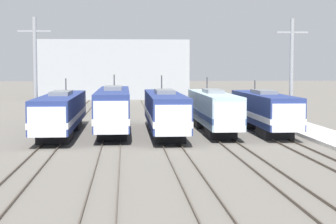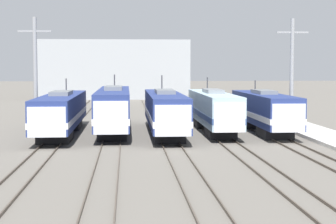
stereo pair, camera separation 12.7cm
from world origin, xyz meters
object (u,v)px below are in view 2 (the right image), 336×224
(locomotive_far_left, at_px, (61,113))
(locomotive_far_right, at_px, (265,111))
(catenary_tower_right, at_px, (292,74))
(locomotive_center_left, at_px, (114,109))
(locomotive_center, at_px, (165,112))
(catenary_tower_left, at_px, (35,74))
(locomotive_center_right, at_px, (214,110))

(locomotive_far_left, height_order, locomotive_far_right, locomotive_far_left)
(locomotive_far_right, distance_m, catenary_tower_right, 4.36)
(locomotive_center_left, distance_m, locomotive_center, 5.25)
(locomotive_far_right, relative_size, catenary_tower_left, 1.55)
(locomotive_center_right, bearing_deg, locomotive_far_right, -8.52)
(locomotive_center_right, distance_m, locomotive_far_right, 4.78)
(locomotive_far_left, distance_m, locomotive_center_right, 14.21)
(locomotive_center_left, xyz_separation_m, catenary_tower_left, (-7.05, -1.07, 3.30))
(locomotive_center, distance_m, catenary_tower_right, 12.60)
(locomotive_far_left, relative_size, catenary_tower_right, 1.81)
(locomotive_center, xyz_separation_m, catenary_tower_left, (-11.78, 1.23, 3.42))
(locomotive_center, xyz_separation_m, catenary_tower_right, (12.07, 1.23, 3.42))
(locomotive_center, xyz_separation_m, locomotive_far_right, (9.45, 0.92, -0.05))
(locomotive_center_left, relative_size, catenary_tower_right, 1.87)
(catenary_tower_left, distance_m, catenary_tower_right, 23.84)
(catenary_tower_left, xyz_separation_m, catenary_tower_right, (23.84, 0.00, 0.00))
(locomotive_center, xyz_separation_m, locomotive_center_right, (4.72, 1.63, -0.02))
(catenary_tower_left, relative_size, catenary_tower_right, 1.00)
(locomotive_far_left, height_order, catenary_tower_left, catenary_tower_left)
(locomotive_far_right, height_order, catenary_tower_left, catenary_tower_left)
(locomotive_far_left, height_order, locomotive_center, locomotive_center)
(catenary_tower_right, bearing_deg, locomotive_far_right, -173.29)
(locomotive_center_left, height_order, locomotive_far_right, locomotive_center_left)
(locomotive_center, relative_size, locomotive_far_right, 1.13)
(locomotive_center, bearing_deg, locomotive_center_right, 19.00)
(locomotive_center_right, relative_size, catenary_tower_right, 1.63)
(locomotive_center_left, xyz_separation_m, catenary_tower_right, (16.79, -1.07, 3.30))
(locomotive_far_left, bearing_deg, locomotive_far_right, 1.22)
(locomotive_far_left, distance_m, catenary_tower_left, 4.25)
(locomotive_far_right, bearing_deg, locomotive_center_right, 171.48)
(locomotive_center_left, height_order, locomotive_center_right, locomotive_center_left)
(locomotive_far_left, distance_m, locomotive_center_left, 5.05)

